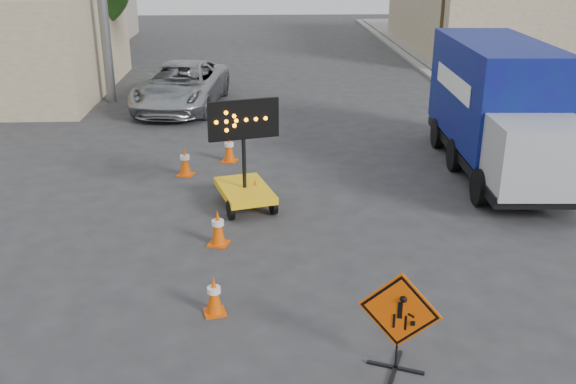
{
  "coord_description": "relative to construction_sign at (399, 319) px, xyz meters",
  "views": [
    {
      "loc": [
        -0.78,
        -6.86,
        5.78
      ],
      "look_at": [
        -0.28,
        3.86,
        1.59
      ],
      "focal_mm": 40.0,
      "sensor_mm": 36.0,
      "label": 1
    }
  ],
  "objects": [
    {
      "name": "construction_sign",
      "position": [
        0.0,
        0.0,
        0.0
      ],
      "size": [
        1.11,
        0.8,
        1.57
      ],
      "rotation": [
        0.0,
        0.0,
        -0.39
      ],
      "color": "black",
      "rests_on": "ground"
    },
    {
      "name": "storefront_left_far",
      "position": [
        -16.14,
        33.2,
        1.37
      ],
      "size": [
        12.0,
        10.0,
        4.4
      ],
      "primitive_type": "cube",
      "color": "gray",
      "rests_on": "ground"
    },
    {
      "name": "cone_a",
      "position": [
        -2.71,
        1.63,
        -0.49
      ],
      "size": [
        0.42,
        0.42,
        0.69
      ],
      "rotation": [
        0.0,
        0.0,
        0.22
      ],
      "color": "#DF4C04",
      "rests_on": "ground"
    },
    {
      "name": "box_truck",
      "position": [
        4.34,
        8.49,
        0.7
      ],
      "size": [
        2.55,
        7.23,
        3.39
      ],
      "rotation": [
        0.0,
        0.0,
        -0.05
      ],
      "color": "black",
      "rests_on": "ground"
    },
    {
      "name": "curb_right",
      "position": [
        6.06,
        14.2,
        -0.77
      ],
      "size": [
        0.4,
        60.0,
        0.12
      ],
      "primitive_type": "cube",
      "color": "gray",
      "rests_on": "ground"
    },
    {
      "name": "cone_e",
      "position": [
        -2.77,
        9.61,
        -0.44
      ],
      "size": [
        0.51,
        0.51,
        0.79
      ],
      "rotation": [
        0.0,
        0.0,
        -0.33
      ],
      "color": "#DF4C04",
      "rests_on": "ground"
    },
    {
      "name": "sidewalk_right",
      "position": [
        8.36,
        14.2,
        -0.76
      ],
      "size": [
        4.0,
        60.0,
        0.15
      ],
      "primitive_type": "cube",
      "color": "gray",
      "rests_on": "ground"
    },
    {
      "name": "cone_b",
      "position": [
        -2.79,
        4.25,
        -0.45
      ],
      "size": [
        0.48,
        0.48,
        0.76
      ],
      "rotation": [
        0.0,
        0.0,
        -0.3
      ],
      "color": "#DF4C04",
      "rests_on": "ground"
    },
    {
      "name": "building_right_far",
      "position": [
        11.86,
        29.2,
        1.47
      ],
      "size": [
        10.0,
        14.0,
        4.6
      ],
      "primitive_type": "cube",
      "color": "tan",
      "rests_on": "ground"
    },
    {
      "name": "arrow_board",
      "position": [
        -2.28,
        6.26,
        -0.25
      ],
      "size": [
        1.58,
        2.03,
        2.56
      ],
      "rotation": [
        0.0,
        0.0,
        0.28
      ],
      "color": "yellow",
      "rests_on": "ground"
    },
    {
      "name": "cone_c",
      "position": [
        -2.04,
        6.38,
        -0.51
      ],
      "size": [
        0.35,
        0.35,
        0.65
      ],
      "rotation": [
        0.0,
        0.0,
        -0.05
      ],
      "color": "#DF4C04",
      "rests_on": "ground"
    },
    {
      "name": "pickup_truck",
      "position": [
        -4.78,
        16.09,
        -0.01
      ],
      "size": [
        3.52,
        6.24,
        1.65
      ],
      "primitive_type": "imported",
      "rotation": [
        0.0,
        0.0,
        -0.14
      ],
      "color": "#A5A7AC",
      "rests_on": "ground"
    },
    {
      "name": "cone_d",
      "position": [
        -3.9,
        8.52,
        -0.44
      ],
      "size": [
        0.49,
        0.49,
        0.79
      ],
      "rotation": [
        0.0,
        0.0,
        -0.29
      ],
      "color": "#DF4C04",
      "rests_on": "ground"
    }
  ]
}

